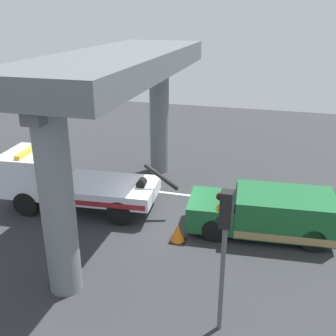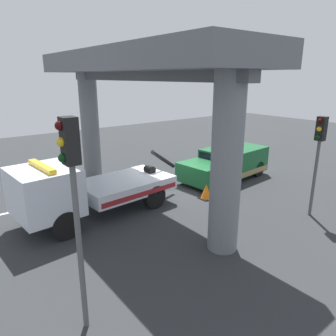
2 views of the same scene
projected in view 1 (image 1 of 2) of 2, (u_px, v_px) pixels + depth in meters
name	position (u px, v px, depth m)	size (l,w,h in m)	color
ground_plane	(165.00, 219.00, 15.93)	(60.00, 40.00, 0.10)	#2D3033
lane_stripe_west	(320.00, 211.00, 16.48)	(2.60, 0.16, 0.01)	silver
lane_stripe_mid	(179.00, 194.00, 17.97)	(2.60, 0.16, 0.01)	silver
lane_stripe_east	(60.00, 180.00, 19.47)	(2.60, 0.16, 0.01)	silver
tow_truck_white	(64.00, 180.00, 16.48)	(7.32, 2.83, 2.46)	silver
towed_van_green	(267.00, 213.00, 14.64)	(5.35, 2.56, 1.58)	#195B2D
overpass_structure	(120.00, 84.00, 14.38)	(3.60, 11.70, 6.36)	slate
traffic_light_far	(224.00, 232.00, 9.38)	(0.39, 0.32, 3.93)	#515456
traffic_cone_orange	(178.00, 233.00, 14.22)	(0.57, 0.57, 0.68)	orange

